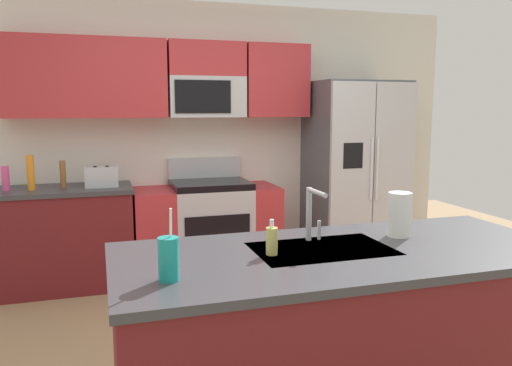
# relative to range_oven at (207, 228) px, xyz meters

# --- Properties ---
(ground_plane) EXTENTS (9.00, 9.00, 0.00)m
(ground_plane) POSITION_rel_range_oven_xyz_m (0.10, -1.80, -0.44)
(ground_plane) COLOR #997A56
(ground_plane) RESTS_ON ground
(kitchen_wall_unit) EXTENTS (5.20, 0.43, 2.60)m
(kitchen_wall_unit) POSITION_rel_range_oven_xyz_m (-0.05, 0.28, 1.03)
(kitchen_wall_unit) COLOR silver
(kitchen_wall_unit) RESTS_ON ground
(back_counter) EXTENTS (1.28, 0.63, 0.90)m
(back_counter) POSITION_rel_range_oven_xyz_m (-1.33, -0.00, 0.01)
(back_counter) COLOR maroon
(back_counter) RESTS_ON ground
(range_oven) EXTENTS (1.36, 0.61, 1.10)m
(range_oven) POSITION_rel_range_oven_xyz_m (0.00, 0.00, 0.00)
(range_oven) COLOR #B7BABF
(range_oven) RESTS_ON ground
(refrigerator) EXTENTS (0.90, 0.76, 1.85)m
(refrigerator) POSITION_rel_range_oven_xyz_m (1.53, -0.07, 0.48)
(refrigerator) COLOR #4C4F54
(refrigerator) RESTS_ON ground
(island_counter) EXTENTS (2.25, 0.96, 0.90)m
(island_counter) POSITION_rel_range_oven_xyz_m (0.18, -2.49, 0.01)
(island_counter) COLOR maroon
(island_counter) RESTS_ON ground
(toaster) EXTENTS (0.28, 0.16, 0.18)m
(toaster) POSITION_rel_range_oven_xyz_m (-0.95, -0.05, 0.55)
(toaster) COLOR #B7BABF
(toaster) RESTS_ON back_counter
(pepper_mill) EXTENTS (0.05, 0.05, 0.24)m
(pepper_mill) POSITION_rel_range_oven_xyz_m (-1.26, -0.00, 0.57)
(pepper_mill) COLOR brown
(pepper_mill) RESTS_ON back_counter
(bottle_pink) EXTENTS (0.06, 0.06, 0.21)m
(bottle_pink) POSITION_rel_range_oven_xyz_m (-1.72, -0.03, 0.56)
(bottle_pink) COLOR #EA4C93
(bottle_pink) RESTS_ON back_counter
(bottle_orange) EXTENTS (0.06, 0.06, 0.30)m
(bottle_orange) POSITION_rel_range_oven_xyz_m (-1.52, -0.06, 0.60)
(bottle_orange) COLOR orange
(bottle_orange) RESTS_ON back_counter
(sink_faucet) EXTENTS (0.08, 0.21, 0.28)m
(sink_faucet) POSITION_rel_range_oven_xyz_m (0.08, -2.30, 0.62)
(sink_faucet) COLOR #B7BABF
(sink_faucet) RESTS_ON island_counter
(drink_cup_teal) EXTENTS (0.08, 0.08, 0.30)m
(drink_cup_teal) POSITION_rel_range_oven_xyz_m (-0.71, -2.69, 0.55)
(drink_cup_teal) COLOR teal
(drink_cup_teal) RESTS_ON island_counter
(soap_dispenser) EXTENTS (0.06, 0.06, 0.17)m
(soap_dispenser) POSITION_rel_range_oven_xyz_m (-0.20, -2.46, 0.53)
(soap_dispenser) COLOR #D8CC66
(soap_dispenser) RESTS_ON island_counter
(paper_towel_roll) EXTENTS (0.12, 0.12, 0.24)m
(paper_towel_roll) POSITION_rel_range_oven_xyz_m (0.58, -2.34, 0.58)
(paper_towel_roll) COLOR white
(paper_towel_roll) RESTS_ON island_counter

